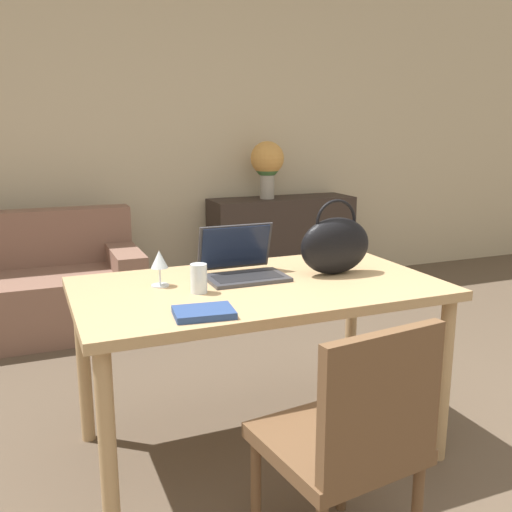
{
  "coord_description": "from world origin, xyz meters",
  "views": [
    {
      "loc": [
        -1.03,
        -1.3,
        1.41
      ],
      "look_at": [
        -0.15,
        0.82,
        0.88
      ],
      "focal_mm": 40.0,
      "sensor_mm": 36.0,
      "label": 1
    }
  ],
  "objects": [
    {
      "name": "chair",
      "position": [
        -0.16,
        0.04,
        0.49
      ],
      "size": [
        0.49,
        0.49,
        0.86
      ],
      "rotation": [
        0.0,
        0.0,
        0.13
      ],
      "color": "brown",
      "rests_on": "ground_plane"
    },
    {
      "name": "drinking_glass",
      "position": [
        -0.41,
        0.79,
        0.82
      ],
      "size": [
        0.07,
        0.07,
        0.12
      ],
      "color": "silver",
      "rests_on": "dining_table"
    },
    {
      "name": "book",
      "position": [
        -0.48,
        0.51,
        0.78
      ],
      "size": [
        0.22,
        0.17,
        0.02
      ],
      "rotation": [
        0.0,
        0.0,
        -0.11
      ],
      "color": "navy",
      "rests_on": "dining_table"
    },
    {
      "name": "dining_table",
      "position": [
        -0.14,
        0.82,
        0.68
      ],
      "size": [
        1.51,
        0.85,
        0.76
      ],
      "color": "tan",
      "rests_on": "ground_plane"
    },
    {
      "name": "wine_glass",
      "position": [
        -0.53,
        0.94,
        0.87
      ],
      "size": [
        0.07,
        0.07,
        0.15
      ],
      "color": "silver",
      "rests_on": "dining_table"
    },
    {
      "name": "sideboard",
      "position": [
        1.05,
        3.15,
        0.4
      ],
      "size": [
        1.26,
        0.4,
        0.8
      ],
      "color": "#332823",
      "rests_on": "ground_plane"
    },
    {
      "name": "wall_back",
      "position": [
        0.0,
        3.42,
        1.35
      ],
      "size": [
        10.0,
        0.06,
        2.7
      ],
      "color": "beige",
      "rests_on": "ground_plane"
    },
    {
      "name": "flower_vase",
      "position": [
        0.91,
        3.15,
        1.11
      ],
      "size": [
        0.28,
        0.28,
        0.48
      ],
      "color": "#9E998E",
      "rests_on": "sideboard"
    },
    {
      "name": "couch",
      "position": [
        -1.2,
        2.8,
        0.29
      ],
      "size": [
        1.82,
        0.8,
        0.82
      ],
      "color": "#7F5B4C",
      "rests_on": "ground_plane"
    },
    {
      "name": "handbag",
      "position": [
        0.23,
        0.84,
        0.9
      ],
      "size": [
        0.34,
        0.13,
        0.33
      ],
      "color": "black",
      "rests_on": "dining_table"
    },
    {
      "name": "laptop",
      "position": [
        -0.17,
        0.96,
        0.82
      ],
      "size": [
        0.34,
        0.29,
        0.22
      ],
      "color": "#38383D",
      "rests_on": "dining_table"
    }
  ]
}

